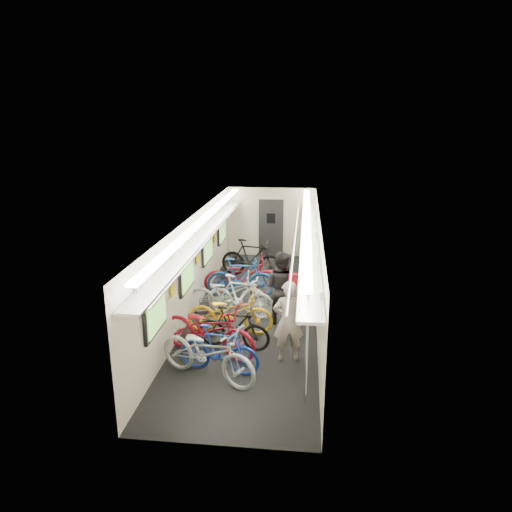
% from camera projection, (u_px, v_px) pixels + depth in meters
% --- Properties ---
extents(train_car_shell, '(10.00, 10.00, 10.00)m').
position_uv_depth(train_car_shell, '(244.00, 239.00, 11.65)').
color(train_car_shell, black).
rests_on(train_car_shell, ground).
extents(bicycle_0, '(2.16, 1.50, 1.07)m').
position_uv_depth(bicycle_0, '(207.00, 352.00, 8.21)').
color(bicycle_0, '#ADAEB1').
rests_on(bicycle_0, ground).
extents(bicycle_1, '(1.63, 0.70, 0.95)m').
position_uv_depth(bicycle_1, '(219.00, 349.00, 8.44)').
color(bicycle_1, '#1A38A0').
rests_on(bicycle_1, ground).
extents(bicycle_2, '(2.24, 1.44, 1.11)m').
position_uv_depth(bicycle_2, '(208.00, 329.00, 9.08)').
color(bicycle_2, maroon).
rests_on(bicycle_2, ground).
extents(bicycle_3, '(1.59, 0.67, 0.93)m').
position_uv_depth(bicycle_3, '(234.00, 328.00, 9.35)').
color(bicycle_3, black).
rests_on(bicycle_3, ground).
extents(bicycle_4, '(1.91, 0.70, 1.00)m').
position_uv_depth(bicycle_4, '(230.00, 312.00, 10.03)').
color(bicycle_4, '#EFA516').
rests_on(bicycle_4, ground).
extents(bicycle_5, '(1.79, 0.88, 1.04)m').
position_uv_depth(bicycle_5, '(240.00, 296.00, 10.92)').
color(bicycle_5, white).
rests_on(bicycle_5, ground).
extents(bicycle_6, '(1.99, 0.82, 1.02)m').
position_uv_depth(bicycle_6, '(227.00, 293.00, 11.11)').
color(bicycle_6, '#A2A1A6').
rests_on(bicycle_6, ground).
extents(bicycle_7, '(1.83, 0.58, 1.09)m').
position_uv_depth(bicycle_7, '(240.00, 278.00, 12.14)').
color(bicycle_7, navy).
rests_on(bicycle_7, ground).
extents(bicycle_8, '(2.14, 1.01, 1.08)m').
position_uv_depth(bicycle_8, '(242.00, 276.00, 12.33)').
color(bicycle_8, maroon).
rests_on(bicycle_8, ground).
extents(bicycle_9, '(2.03, 0.95, 1.17)m').
position_uv_depth(bicycle_9, '(252.00, 258.00, 13.72)').
color(bicycle_9, black).
rests_on(bicycle_9, ground).
extents(passenger_near, '(0.66, 0.49, 1.65)m').
position_uv_depth(passenger_near, '(288.00, 321.00, 8.80)').
color(passenger_near, gray).
rests_on(passenger_near, ground).
extents(passenger_mid, '(1.04, 0.95, 1.73)m').
position_uv_depth(passenger_mid, '(281.00, 288.00, 10.47)').
color(passenger_mid, black).
rests_on(passenger_mid, ground).
extents(backpack, '(0.29, 0.23, 0.38)m').
position_uv_depth(backpack, '(295.00, 282.00, 9.59)').
color(backpack, '#A9101B').
rests_on(backpack, passenger_near).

